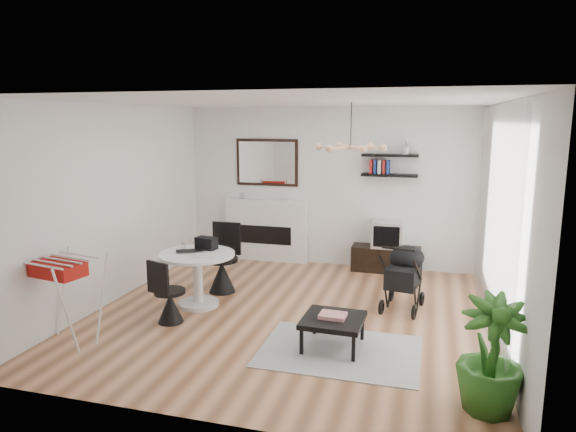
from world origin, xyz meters
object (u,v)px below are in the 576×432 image
(dining_table, at_px, (198,271))
(coffee_table, at_px, (333,321))
(fireplace, at_px, (266,223))
(drying_rack, at_px, (65,299))
(tv_console, at_px, (386,259))
(potted_plant, at_px, (491,355))
(stroller, at_px, (404,279))
(crt_tv, at_px, (387,234))

(dining_table, height_order, coffee_table, dining_table)
(fireplace, bearing_deg, drying_rack, -105.34)
(tv_console, xyz_separation_m, dining_table, (-2.30, -2.31, 0.28))
(tv_console, xyz_separation_m, potted_plant, (1.22, -3.98, 0.30))
(potted_plant, bearing_deg, stroller, 110.06)
(tv_console, height_order, coffee_table, tv_console)
(drying_rack, distance_m, potted_plant, 4.43)
(tv_console, relative_size, potted_plant, 1.09)
(stroller, xyz_separation_m, potted_plant, (0.85, -2.33, 0.11))
(tv_console, relative_size, coffee_table, 1.66)
(tv_console, distance_m, dining_table, 3.28)
(crt_tv, height_order, coffee_table, crt_tv)
(drying_rack, distance_m, coffee_table, 2.99)
(potted_plant, bearing_deg, coffee_table, 150.19)
(crt_tv, xyz_separation_m, stroller, (0.37, -1.65, -0.23))
(fireplace, distance_m, stroller, 3.08)
(coffee_table, bearing_deg, tv_console, 84.39)
(crt_tv, relative_size, coffee_table, 0.73)
(potted_plant, bearing_deg, tv_console, 107.10)
(tv_console, bearing_deg, dining_table, -134.90)
(fireplace, bearing_deg, coffee_table, -60.61)
(crt_tv, bearing_deg, fireplace, 176.45)
(drying_rack, relative_size, stroller, 1.06)
(crt_tv, bearing_deg, dining_table, -135.03)
(fireplace, bearing_deg, dining_table, -94.18)
(tv_console, relative_size, drying_rack, 1.12)
(dining_table, distance_m, drying_rack, 1.75)
(tv_console, bearing_deg, stroller, -77.24)
(crt_tv, bearing_deg, drying_rack, -130.18)
(fireplace, relative_size, coffee_table, 3.20)
(fireplace, bearing_deg, tv_console, -3.48)
(dining_table, bearing_deg, coffee_table, -21.59)
(drying_rack, bearing_deg, coffee_table, 24.26)
(stroller, relative_size, potted_plant, 0.91)
(tv_console, xyz_separation_m, stroller, (0.37, -1.65, 0.19))
(fireplace, height_order, drying_rack, fireplace)
(stroller, distance_m, potted_plant, 2.48)
(stroller, relative_size, coffee_table, 1.39)
(potted_plant, bearing_deg, drying_rack, 177.79)
(fireplace, xyz_separation_m, tv_console, (2.13, -0.13, -0.48))
(dining_table, relative_size, drying_rack, 1.01)
(crt_tv, relative_size, stroller, 0.52)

